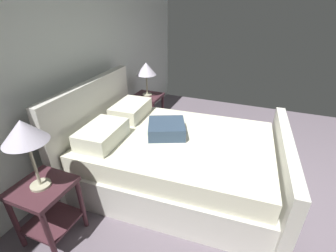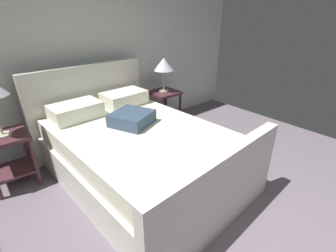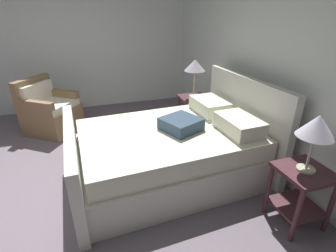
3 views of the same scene
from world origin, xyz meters
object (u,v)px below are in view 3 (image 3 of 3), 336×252
object	(u,v)px
armchair	(49,111)
bed	(172,149)
table_lamp_left	(195,66)
nightstand_right	(301,188)
table_lamp_right	(317,127)
nightstand_left	(193,108)

from	to	relation	value
armchair	bed	bearing A→B (deg)	40.30
table_lamp_left	bed	bearing A→B (deg)	-33.89
nightstand_right	armchair	xyz separation A→B (m)	(-2.97, -2.45, -0.06)
bed	table_lamp_right	world-z (taller)	bed
bed	table_lamp_left	bearing A→B (deg)	146.11
bed	table_lamp_left	xyz separation A→B (m)	(-1.13, 0.76, 0.75)
nightstand_right	table_lamp_left	distance (m)	2.37
table_lamp_right	armchair	distance (m)	3.91
nightstand_left	armchair	world-z (taller)	armchair
table_lamp_right	table_lamp_left	xyz separation A→B (m)	(-2.26, -0.13, 0.08)
nightstand_right	table_lamp_right	size ratio (longest dim) A/B	1.13
bed	table_lamp_left	distance (m)	1.55
table_lamp_right	nightstand_right	bearing A→B (deg)	-116.57
table_lamp_right	table_lamp_left	world-z (taller)	table_lamp_left
nightstand_left	table_lamp_right	bearing A→B (deg)	3.33
table_lamp_right	nightstand_left	xyz separation A→B (m)	(-2.26, -0.13, -0.62)
nightstand_left	armchair	size ratio (longest dim) A/B	0.59
bed	nightstand_right	size ratio (longest dim) A/B	3.90
bed	table_lamp_left	size ratio (longest dim) A/B	3.86
table_lamp_left	armchair	xyz separation A→B (m)	(-0.71, -2.32, -0.75)
armchair	table_lamp_right	bearing A→B (deg)	39.48
table_lamp_right	table_lamp_left	size ratio (longest dim) A/B	0.88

